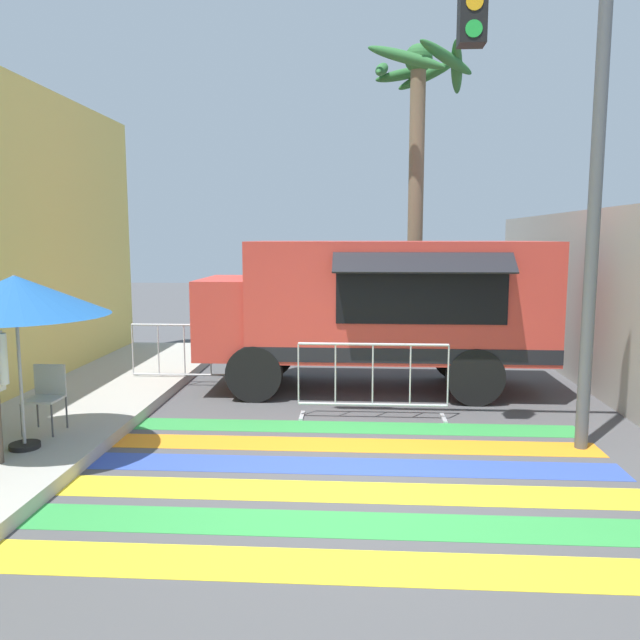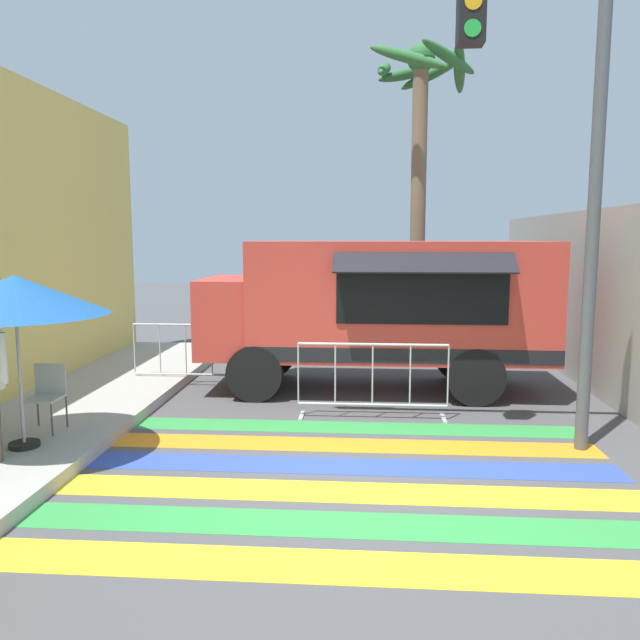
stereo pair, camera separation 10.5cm
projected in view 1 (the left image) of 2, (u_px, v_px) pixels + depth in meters
ground_plane at (348, 482)px, 6.91m from camera, size 60.00×60.00×0.00m
concrete_wall_right at (632, 311)px, 9.41m from camera, size 0.20×16.00×3.18m
crosswalk_painted at (348, 478)px, 7.00m from camera, size 6.40×4.36×0.01m
food_truck at (371, 304)px, 10.93m from camera, size 5.99×2.53×2.63m
traffic_signal_pole at (525, 101)px, 7.50m from camera, size 4.62×0.29×6.33m
patio_umbrella at (15, 296)px, 7.28m from camera, size 2.15×2.15×2.09m
folding_chair at (47, 392)px, 8.17m from camera, size 0.42×0.42×0.86m
barricade_front at (373, 381)px, 9.29m from camera, size 2.25×0.44×1.14m
barricade_side at (185, 355)px, 11.33m from camera, size 1.95×0.44×1.14m
palm_tree at (418, 139)px, 13.51m from camera, size 2.38×2.28×6.79m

